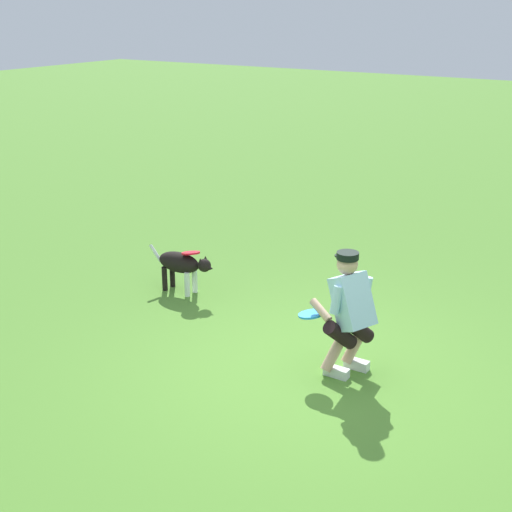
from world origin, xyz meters
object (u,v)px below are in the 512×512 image
person (350,311)px  frisbee_flying (191,253)px  frisbee_held (311,314)px  dog (182,265)px

person → frisbee_flying: size_ratio=5.46×
frisbee_held → dog: bearing=-21.1°
person → frisbee_held: person is taller
dog → frisbee_flying: bearing=-0.3°
person → frisbee_held: size_ratio=4.85×
person → dog: size_ratio=1.25×
dog → frisbee_held: 2.56m
dog → frisbee_flying: size_ratio=4.38×
person → dog: person is taller
dog → frisbee_flying: frisbee_flying is taller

